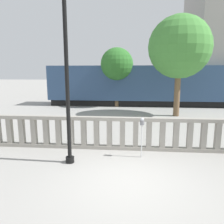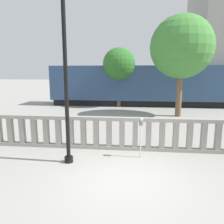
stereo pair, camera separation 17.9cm
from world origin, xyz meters
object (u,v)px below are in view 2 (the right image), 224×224
object	(u,v)px
train_far	(170,82)
tree_left	(182,47)
parking_meter	(141,127)
lamppost	(65,60)
tree_right	(119,64)
train_near	(159,85)

from	to	relation	value
train_far	tree_left	xyz separation A→B (m)	(-1.38, -13.59, 2.85)
parking_meter	lamppost	bearing A→B (deg)	-164.20
parking_meter	train_far	size ratio (longest dim) A/B	0.06
train_far	tree_right	bearing A→B (deg)	-120.79
tree_left	tree_right	world-z (taller)	tree_left
train_near	tree_left	world-z (taller)	tree_left
tree_left	tree_right	size ratio (longest dim) A/B	1.32
lamppost	tree_right	bearing A→B (deg)	86.46
parking_meter	train_near	bearing A→B (deg)	81.51
tree_left	train_far	bearing A→B (deg)	84.18
parking_meter	train_far	world-z (taller)	train_far
train_near	train_far	xyz separation A→B (m)	(2.24, 8.72, -0.08)
lamppost	parking_meter	size ratio (longest dim) A/B	3.87
train_far	lamppost	bearing A→B (deg)	-106.59
parking_meter	train_far	distance (m)	21.82
parking_meter	tree_right	xyz separation A→B (m)	(-1.69, 11.64, 2.54)
lamppost	tree_right	size ratio (longest dim) A/B	1.11
lamppost	parking_meter	distance (m)	3.41
tree_right	train_far	bearing A→B (deg)	59.21
train_near	train_far	world-z (taller)	train_near
train_near	tree_left	xyz separation A→B (m)	(0.86, -4.86, 2.76)
parking_meter	train_near	xyz separation A→B (m)	(1.89, 12.69, 0.75)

